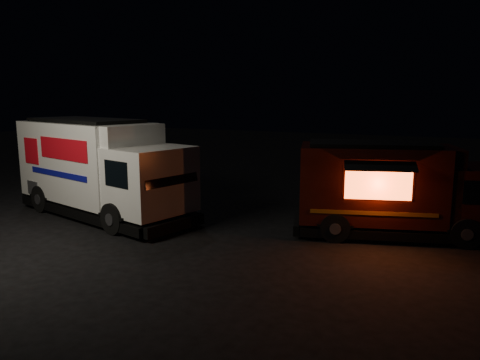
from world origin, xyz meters
name	(u,v)px	position (x,y,z in m)	size (l,w,h in m)	color
ground	(146,238)	(0.00, 0.00, 0.00)	(80.00, 80.00, 0.00)	black
white_truck	(103,168)	(-2.81, 1.47, 1.65)	(7.27, 2.48, 3.29)	white
red_truck	(397,190)	(6.48, 3.42, 1.37)	(5.91, 2.17, 2.75)	#360F09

